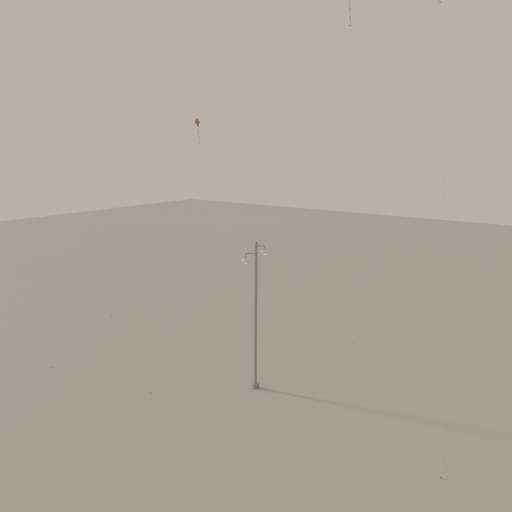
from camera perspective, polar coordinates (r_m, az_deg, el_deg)
The scene contains 5 objects.
ground at distance 29.52m, azimuth -2.22°, elevation -16.00°, with size 160.00×160.00×0.00m, color gray.
street_lamp at distance 28.82m, azimuth -0.05°, elevation -6.43°, with size 1.50×1.00×8.87m.
kite_1 at distance 29.69m, azimuth 6.00°, elevation 19.91°, with size 7.28×9.87×22.78m.
kite_3 at distance 37.65m, azimuth -10.09°, elevation 9.22°, with size 2.05×12.89×16.18m.
kite_4 at distance 27.23m, azimuth 20.82°, elevation 20.35°, with size 3.94×7.68×23.35m.
Camera 1 is at (16.33, -20.21, 14.01)m, focal length 35.00 mm.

